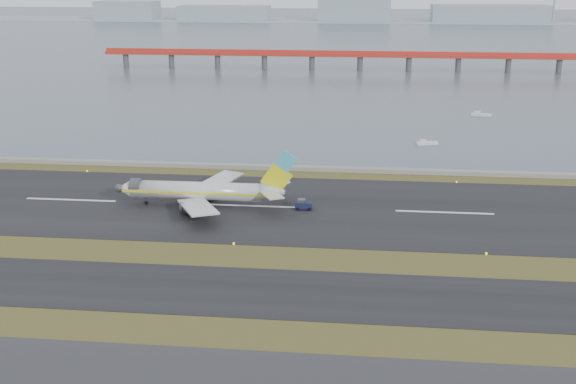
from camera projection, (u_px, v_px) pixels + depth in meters
name	position (u px, v px, depth m)	size (l,w,h in m)	color
ground	(226.00, 261.00, 124.15)	(1000.00, 1000.00, 0.00)	#374117
taxiway_strip	(212.00, 290.00, 112.73)	(1000.00, 18.00, 0.10)	black
runway_strip	(253.00, 206.00, 152.64)	(1000.00, 45.00, 0.10)	black
seawall	(271.00, 167.00, 181.01)	(1000.00, 2.50, 1.00)	gray
bay_water	(337.00, 34.00, 561.27)	(1400.00, 800.00, 1.30)	#455162
red_pier	(360.00, 56.00, 357.53)	(260.00, 5.00, 10.20)	red
far_shoreline	(358.00, 15.00, 710.13)	(1400.00, 80.00, 60.50)	#90A0AB
airliner	(203.00, 191.00, 151.42)	(38.52, 32.89, 12.80)	silver
pushback_tug	(303.00, 205.00, 150.26)	(3.66, 2.29, 2.28)	#151939
workboat_near	(426.00, 143.00, 206.76)	(6.46, 3.61, 1.50)	silver
workboat_far	(481.00, 114.00, 247.20)	(7.06, 3.84, 1.64)	silver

